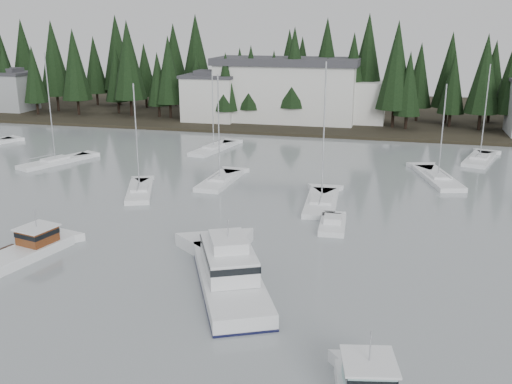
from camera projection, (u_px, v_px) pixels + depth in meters
The scene contains 15 objects.
far_shore_land at pixel (325, 112), 114.32m from camera, with size 240.00×54.00×1.00m, color black.
conifer_treeline at pixel (317, 121), 104.09m from camera, with size 200.00×22.00×20.00m, color black, non-canonical shape.
house_west at pixel (211, 97), 100.42m from camera, with size 9.54×7.42×8.75m.
house_far_west at pixel (11, 90), 112.08m from camera, with size 8.48×7.42×8.25m.
harbor_inn at pixel (298, 91), 99.72m from camera, with size 29.50×11.50×10.90m.
lobster_boat_brown at pixel (25, 251), 43.52m from camera, with size 5.30×8.51×4.01m.
cabin_cruiser_center at pixel (230, 275), 38.56m from camera, with size 8.80×12.97×5.37m.
sailboat_1 at pixel (56, 163), 72.55m from camera, with size 6.04×9.95×14.31m.
sailboat_3 at pixel (321, 204), 55.99m from camera, with size 3.50×9.36×14.37m.
sailboat_5 at pixel (220, 182), 63.78m from camera, with size 3.30×8.79×12.56m.
sailboat_7 at pixel (480, 160), 73.83m from camera, with size 5.33×9.30×12.84m.
sailboat_8 at pixel (438, 180), 64.94m from camera, with size 5.56×10.76×11.39m.
sailboat_9 at pixel (214, 150), 80.08m from camera, with size 4.48×10.26×11.50m.
sailboat_10 at pixel (140, 192), 59.93m from camera, with size 5.39×8.85×11.97m.
runabout_1 at pixel (333, 226), 49.91m from camera, with size 2.50×5.25×1.42m.
Camera 1 is at (14.20, -17.10, 17.25)m, focal length 40.00 mm.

